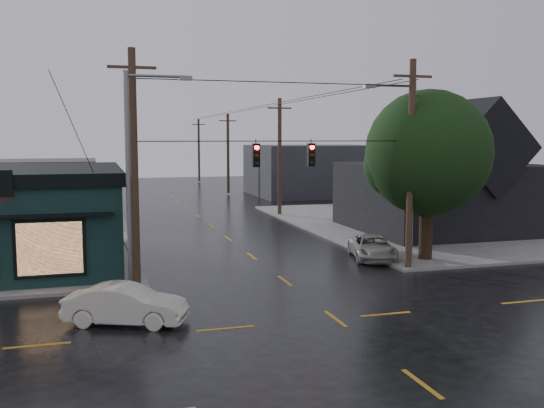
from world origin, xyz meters
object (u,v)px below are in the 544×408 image
object	(u,v)px
utility_pole_nw	(137,288)
utility_pole_ne	(408,270)
sedan_cream	(126,305)
corner_tree	(428,153)
suv_silver	(372,247)

from	to	relation	value
utility_pole_nw	utility_pole_ne	bearing A→B (deg)	0.00
utility_pole_ne	sedan_cream	distance (m)	14.63
corner_tree	suv_silver	size ratio (longest dim) A/B	1.96
utility_pole_nw	corner_tree	bearing A→B (deg)	6.17
utility_pole_nw	suv_silver	bearing A→B (deg)	13.28
corner_tree	utility_pole_ne	xyz separation A→B (m)	(-1.89, -1.61, -5.66)
utility_pole_nw	sedan_cream	size ratio (longest dim) A/B	2.42
corner_tree	suv_silver	world-z (taller)	corner_tree
corner_tree	sedan_cream	xyz separation A→B (m)	(-15.61, -6.64, -4.97)
suv_silver	utility_pole_nw	bearing A→B (deg)	-151.66
sedan_cream	suv_silver	xyz separation A→B (m)	(13.22, 7.98, -0.07)
utility_pole_nw	suv_silver	world-z (taller)	utility_pole_nw
corner_tree	utility_pole_nw	world-z (taller)	corner_tree
corner_tree	sedan_cream	world-z (taller)	corner_tree
utility_pole_nw	suv_silver	size ratio (longest dim) A/B	2.26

